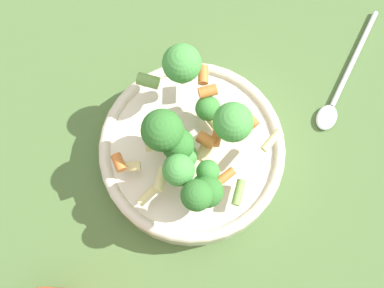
% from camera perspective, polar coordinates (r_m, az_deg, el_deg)
% --- Properties ---
extents(ground_plane, '(3.00, 3.00, 0.00)m').
position_cam_1_polar(ground_plane, '(0.68, 0.00, -1.43)').
color(ground_plane, '#4C6B38').
extents(bowl, '(0.23, 0.23, 0.05)m').
position_cam_1_polar(bowl, '(0.66, 0.00, -0.87)').
color(bowl, beige).
rests_on(bowl, ground_plane).
extents(pasta_salad, '(0.19, 0.19, 0.09)m').
position_cam_1_polar(pasta_salad, '(0.59, -0.27, 0.66)').
color(pasta_salad, '#8CB766').
rests_on(pasta_salad, bowl).
extents(spoon, '(0.18, 0.10, 0.01)m').
position_cam_1_polar(spoon, '(0.73, 15.43, 5.52)').
color(spoon, silver).
rests_on(spoon, ground_plane).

